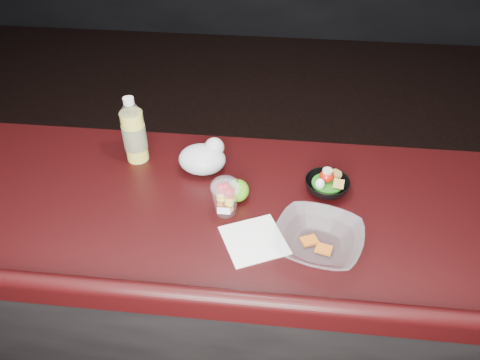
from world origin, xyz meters
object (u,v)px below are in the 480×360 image
Objects in this scene: fruit_cup at (225,196)px; snack_bowl at (327,185)px; takeout_bowl at (318,240)px; green_apple at (237,190)px; lemonade_bottle at (134,134)px.

snack_bowl is at bearing 22.89° from fruit_cup.
fruit_cup is 0.42× the size of takeout_bowl.
green_apple is 0.53× the size of snack_bowl.
fruit_cup reaches higher than snack_bowl.
green_apple is at bearing -166.21° from snack_bowl.
lemonade_bottle is 3.07× the size of green_apple.
snack_bowl reaches higher than takeout_bowl.
green_apple is (0.36, -0.17, -0.06)m from lemonade_bottle.
snack_bowl is at bearing 13.79° from green_apple.
fruit_cup reaches higher than green_apple.
snack_bowl is (0.27, 0.07, -0.01)m from green_apple.
takeout_bowl is (-0.03, -0.24, 0.00)m from snack_bowl.
lemonade_bottle is 1.64× the size of snack_bowl.
green_apple is 0.29m from takeout_bowl.
snack_bowl is 0.49× the size of takeout_bowl.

